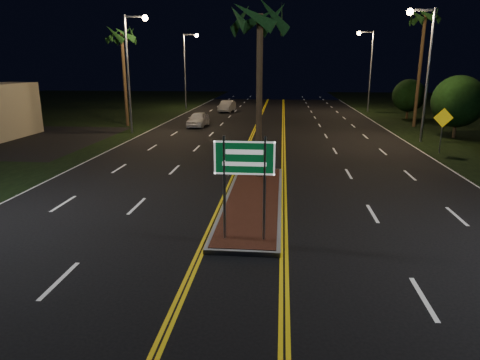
# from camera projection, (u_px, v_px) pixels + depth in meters

# --- Properties ---
(ground) EXTENTS (120.00, 120.00, 0.00)m
(ground) POSITION_uv_depth(u_px,v_px,m) (234.00, 289.00, 10.51)
(ground) COLOR black
(ground) RESTS_ON ground
(median_island) EXTENTS (2.25, 10.25, 0.17)m
(median_island) POSITION_uv_depth(u_px,v_px,m) (253.00, 200.00, 17.21)
(median_island) COLOR gray
(median_island) RESTS_ON ground
(highway_sign) EXTENTS (1.80, 0.08, 3.20)m
(highway_sign) POSITION_uv_depth(u_px,v_px,m) (244.00, 168.00, 12.57)
(highway_sign) COLOR gray
(highway_sign) RESTS_ON ground
(streetlight_left_mid) EXTENTS (1.91, 0.44, 9.00)m
(streetlight_left_mid) POSITION_uv_depth(u_px,v_px,m) (132.00, 61.00, 33.09)
(streetlight_left_mid) COLOR gray
(streetlight_left_mid) RESTS_ON ground
(streetlight_left_far) EXTENTS (1.91, 0.44, 9.00)m
(streetlight_left_far) POSITION_uv_depth(u_px,v_px,m) (188.00, 62.00, 52.31)
(streetlight_left_far) COLOR gray
(streetlight_left_far) RESTS_ON ground
(streetlight_right_mid) EXTENTS (1.91, 0.44, 9.00)m
(streetlight_right_mid) POSITION_uv_depth(u_px,v_px,m) (424.00, 60.00, 29.18)
(streetlight_right_mid) COLOR gray
(streetlight_right_mid) RESTS_ON ground
(streetlight_right_far) EXTENTS (1.91, 0.44, 9.00)m
(streetlight_right_far) POSITION_uv_depth(u_px,v_px,m) (368.00, 62.00, 48.39)
(streetlight_right_far) COLOR gray
(streetlight_right_far) RESTS_ON ground
(palm_median) EXTENTS (2.40, 2.40, 8.30)m
(palm_median) POSITION_uv_depth(u_px,v_px,m) (260.00, 19.00, 18.70)
(palm_median) COLOR #382819
(palm_median) RESTS_ON ground
(palm_left_far) EXTENTS (2.40, 2.40, 8.80)m
(palm_left_far) POSITION_uv_depth(u_px,v_px,m) (122.00, 36.00, 36.60)
(palm_left_far) COLOR #382819
(palm_left_far) RESTS_ON ground
(palm_right_far) EXTENTS (2.40, 2.40, 10.30)m
(palm_right_far) POSITION_uv_depth(u_px,v_px,m) (425.00, 18.00, 35.75)
(palm_right_far) COLOR #382819
(palm_right_far) RESTS_ON ground
(shrub_mid) EXTENTS (3.78, 3.78, 4.62)m
(shrub_mid) POSITION_uv_depth(u_px,v_px,m) (458.00, 101.00, 31.54)
(shrub_mid) COLOR #382819
(shrub_mid) RESTS_ON ground
(shrub_far) EXTENTS (3.24, 3.24, 3.96)m
(shrub_far) POSITION_uv_depth(u_px,v_px,m) (409.00, 96.00, 43.19)
(shrub_far) COLOR #382819
(shrub_far) RESTS_ON ground
(car_near) EXTENTS (2.11, 4.57, 1.50)m
(car_near) POSITION_uv_depth(u_px,v_px,m) (198.00, 118.00, 38.05)
(car_near) COLOR silver
(car_near) RESTS_ON ground
(car_far) EXTENTS (2.39, 4.71, 1.51)m
(car_far) POSITION_uv_depth(u_px,v_px,m) (227.00, 105.00, 50.07)
(car_far) COLOR silver
(car_far) RESTS_ON ground
(warning_sign) EXTENTS (1.18, 0.08, 2.81)m
(warning_sign) POSITION_uv_depth(u_px,v_px,m) (443.00, 124.00, 26.09)
(warning_sign) COLOR gray
(warning_sign) RESTS_ON ground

